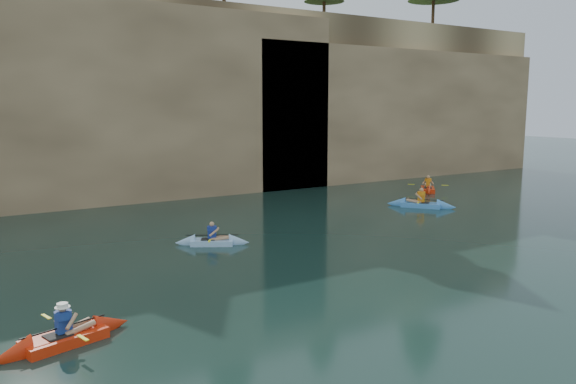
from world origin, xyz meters
TOP-DOWN VIEW (x-y plane):
  - ground at (0.00, 0.00)m, footprint 160.00×160.00m
  - cliff at (0.00, 30.00)m, footprint 70.00×16.00m
  - cliff_slab_center at (2.00, 22.60)m, footprint 24.00×2.40m
  - cliff_slab_east at (22.00, 22.60)m, footprint 26.00×2.40m
  - sea_cave_center at (-4.00, 21.95)m, footprint 3.50×1.00m
  - sea_cave_east at (10.00, 21.95)m, footprint 5.00×1.00m
  - main_kayaker at (-6.00, 3.97)m, footprint 3.37×2.19m
  - kayaker_ltblue_near at (0.74, 10.73)m, footprint 2.89×2.06m
  - kayaker_red_far at (18.13, 16.18)m, footprint 2.95×3.06m
  - kayaker_blue_east at (13.69, 12.34)m, footprint 2.85×3.40m

SIDE VIEW (x-z plane):
  - ground at x=0.00m, z-range 0.00..0.00m
  - kayaker_ltblue_near at x=0.74m, z-range -0.43..0.72m
  - kayaker_red_far at x=18.13m, z-range -0.48..0.80m
  - kayaker_blue_east at x=13.69m, z-range -0.49..0.81m
  - main_kayaker at x=-6.00m, z-range -0.45..0.77m
  - sea_cave_center at x=-4.00m, z-range 0.00..3.20m
  - sea_cave_east at x=10.00m, z-range 0.00..4.50m
  - cliff_slab_east at x=22.00m, z-range 0.00..9.84m
  - cliff_slab_center at x=2.00m, z-range 0.00..11.40m
  - cliff at x=0.00m, z-range 0.00..12.00m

